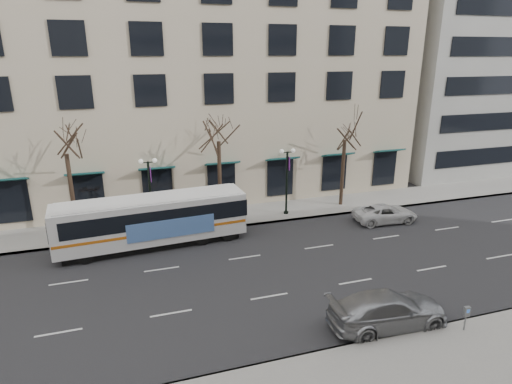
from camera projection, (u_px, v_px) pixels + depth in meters
name	position (u px, v px, depth m)	size (l,w,h in m)	color
ground	(256.00, 275.00, 24.07)	(160.00, 160.00, 0.00)	black
sidewalk_far	(282.00, 211.00, 33.63)	(80.00, 4.00, 0.15)	gray
building_hotel	(166.00, 51.00, 38.79)	(40.00, 20.00, 24.00)	#B8AA8C
tree_far_left	(64.00, 139.00, 27.11)	(3.60, 3.60, 8.34)	black
tree_far_mid	(218.00, 128.00, 29.89)	(3.60, 3.60, 8.55)	black
tree_far_right	(346.00, 128.00, 32.88)	(3.60, 3.60, 8.06)	black
lamp_post_left	(150.00, 191.00, 29.16)	(1.22, 0.45, 5.21)	black
lamp_post_right	(287.00, 178.00, 32.01)	(1.22, 0.45, 5.21)	black
city_bus	(153.00, 219.00, 27.34)	(12.11, 3.43, 3.24)	silver
silver_car	(388.00, 310.00, 19.44)	(2.27, 5.58, 1.62)	#95979C
white_pickup	(385.00, 213.00, 31.49)	(2.16, 4.68, 1.30)	silver
pay_station	(467.00, 313.00, 18.85)	(0.28, 0.20, 1.18)	slate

